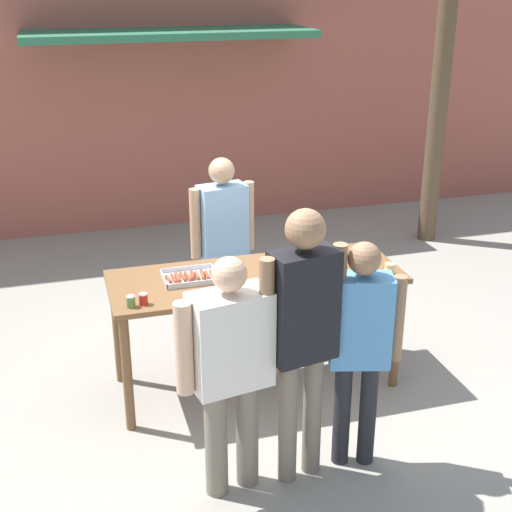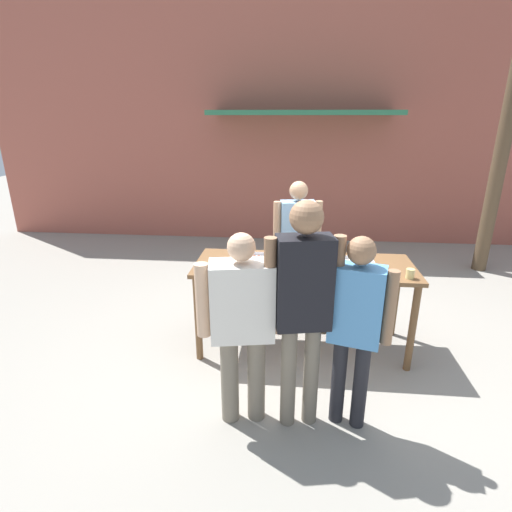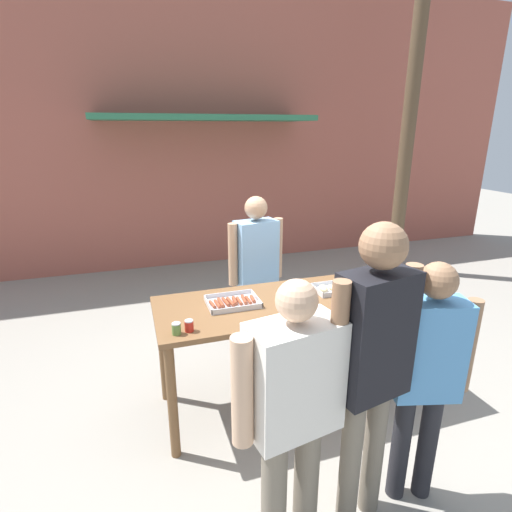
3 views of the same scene
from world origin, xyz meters
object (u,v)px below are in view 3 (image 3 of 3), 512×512
at_px(condiment_jar_ketchup, 189,326).
at_px(utility_pole, 417,48).
at_px(condiment_jar_mustard, 176,329).
at_px(food_tray_sausages, 233,302).
at_px(food_tray_buns, 340,288).
at_px(person_customer_with_cup, 426,366).
at_px(person_customer_waiting_in_line, 372,355).
at_px(person_customer_holding_hotdog, 293,400).
at_px(person_server_behind_table, 256,264).
at_px(beer_cup, 417,292).

bearing_deg(condiment_jar_ketchup, utility_pole, 36.81).
bearing_deg(condiment_jar_mustard, food_tray_sausages, 36.13).
xyz_separation_m(food_tray_buns, condiment_jar_ketchup, (-1.33, -0.33, 0.02)).
distance_m(food_tray_buns, person_customer_with_cup, 1.17).
bearing_deg(person_customer_waiting_in_line, person_customer_holding_hotdog, -11.04).
distance_m(person_customer_with_cup, person_customer_waiting_in_line, 0.42).
height_order(food_tray_buns, person_customer_with_cup, person_customer_with_cup).
xyz_separation_m(condiment_jar_mustard, person_server_behind_table, (0.90, 1.07, 0.01)).
bearing_deg(food_tray_sausages, person_customer_with_cup, -54.10).
bearing_deg(person_customer_waiting_in_line, food_tray_buns, -123.02).
xyz_separation_m(person_server_behind_table, person_customer_with_cup, (0.42, -1.89, -0.05)).
relative_size(food_tray_buns, beer_cup, 5.19).
bearing_deg(condiment_jar_mustard, person_customer_with_cup, -31.78).
relative_size(person_customer_with_cup, person_customer_waiting_in_line, 0.86).
relative_size(food_tray_sausages, person_server_behind_table, 0.24).
height_order(food_tray_sausages, person_customer_with_cup, person_customer_with_cup).
bearing_deg(utility_pole, person_customer_with_cup, -124.83).
distance_m(food_tray_sausages, person_customer_with_cup, 1.44).
height_order(person_server_behind_table, person_customer_with_cup, person_server_behind_table).
bearing_deg(person_customer_waiting_in_line, food_tray_sausages, -80.16).
relative_size(condiment_jar_ketchup, utility_pole, 0.01).
bearing_deg(utility_pole, food_tray_buns, -134.52).
distance_m(condiment_jar_ketchup, person_server_behind_table, 1.33).
bearing_deg(food_tray_sausages, person_customer_holding_hotdog, -89.66).
distance_m(beer_cup, person_server_behind_table, 1.48).
xyz_separation_m(person_customer_with_cup, utility_pole, (2.55, 3.67, 2.39)).
xyz_separation_m(food_tray_buns, person_customer_holding_hotdog, (-0.93, -1.19, -0.04)).
bearing_deg(beer_cup, person_server_behind_table, 134.09).
height_order(food_tray_buns, condiment_jar_mustard, condiment_jar_mustard).
relative_size(condiment_jar_ketchup, beer_cup, 0.90).
xyz_separation_m(condiment_jar_mustard, person_customer_holding_hotdog, (0.48, -0.85, -0.06)).
distance_m(condiment_jar_mustard, person_customer_waiting_in_line, 1.26).
height_order(food_tray_buns, person_server_behind_table, person_server_behind_table).
bearing_deg(person_customer_with_cup, person_customer_holding_hotdog, 17.00).
bearing_deg(utility_pole, condiment_jar_ketchup, -143.19).
bearing_deg(person_customer_with_cup, beer_cup, -110.98).
height_order(food_tray_sausages, person_server_behind_table, person_server_behind_table).
bearing_deg(condiment_jar_mustard, condiment_jar_ketchup, 9.65).
height_order(person_server_behind_table, utility_pole, utility_pole).
relative_size(person_customer_holding_hotdog, person_customer_waiting_in_line, 0.87).
height_order(person_customer_holding_hotdog, utility_pole, utility_pole).
bearing_deg(food_tray_buns, condiment_jar_ketchup, -165.99).
bearing_deg(person_server_behind_table, food_tray_buns, -64.09).
bearing_deg(person_customer_with_cup, person_server_behind_table, -62.18).
bearing_deg(food_tray_sausages, condiment_jar_mustard, -143.87).
height_order(person_customer_holding_hotdog, person_customer_waiting_in_line, person_customer_waiting_in_line).
relative_size(beer_cup, person_customer_with_cup, 0.06).
relative_size(person_server_behind_table, person_customer_with_cup, 1.05).
bearing_deg(beer_cup, condiment_jar_mustard, -179.75).
bearing_deg(food_tray_buns, person_customer_with_cup, -94.44).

